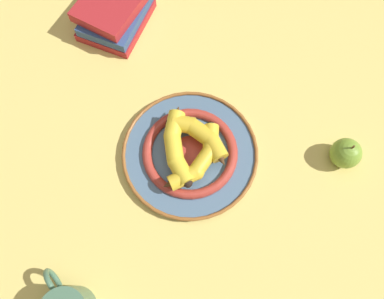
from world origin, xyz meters
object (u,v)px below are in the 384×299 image
Objects in this scene: decorative_bowl at (192,153)px; apple at (346,153)px; book_stack at (114,12)px; banana_b at (198,161)px; banana_c at (201,136)px; banana_a at (176,146)px.

apple is (-0.33, 0.10, 0.02)m from decorative_bowl.
decorative_bowl is at bearing -130.58° from book_stack.
banana_b is 1.06× the size of banana_c.
banana_c is 1.83× the size of apple.
banana_c is 0.63× the size of book_stack.
banana_b is (-0.01, 0.03, 0.03)m from decorative_bowl.
banana_a is 0.06m from banana_b.
banana_b is at bearing 121.21° from banana_c.
apple reaches higher than decorative_bowl.
banana_a is 0.41m from book_stack.
banana_c reaches higher than banana_b.
banana_a is 0.06m from banana_c.
banana_c is at bearing -141.23° from decorative_bowl.
apple reaches higher than banana_b.
decorative_bowl is 0.05m from banana_a.
book_stack is (0.10, -0.42, 0.02)m from decorative_bowl.
decorative_bowl is 0.35m from apple.
book_stack is (0.13, -0.39, -0.01)m from banana_c.
banana_c is 0.33m from apple.
banana_c is (-0.02, -0.05, 0.00)m from banana_b.
apple is at bearing 164.07° from decorative_bowl.
book_stack is 0.67m from apple.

